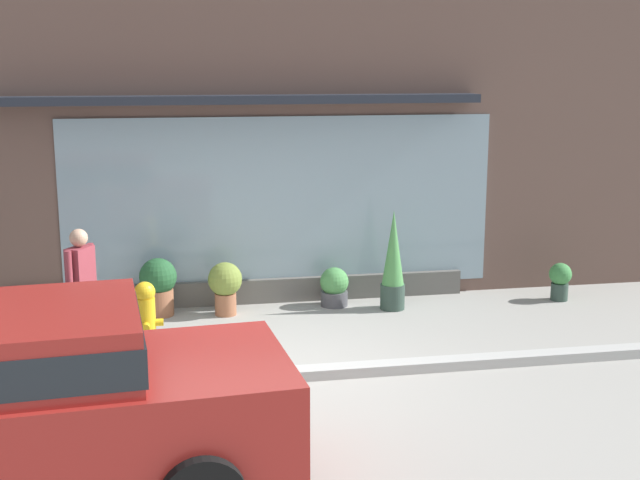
# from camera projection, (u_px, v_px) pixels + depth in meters

# --- Properties ---
(ground_plane) EXTENTS (60.00, 60.00, 0.00)m
(ground_plane) POSITION_uv_depth(u_px,v_px,m) (267.00, 374.00, 9.62)
(ground_plane) COLOR #9E9B93
(curb_strip) EXTENTS (14.00, 0.24, 0.12)m
(curb_strip) POSITION_uv_depth(u_px,v_px,m) (270.00, 376.00, 9.41)
(curb_strip) COLOR #B2B2AD
(curb_strip) RESTS_ON ground_plane
(storefront) EXTENTS (14.00, 0.81, 5.04)m
(storefront) POSITION_uv_depth(u_px,v_px,m) (239.00, 136.00, 12.18)
(storefront) COLOR brown
(storefront) RESTS_ON ground_plane
(fire_hydrant) EXTENTS (0.41, 0.38, 0.96)m
(fire_hydrant) POSITION_uv_depth(u_px,v_px,m) (146.00, 321.00, 10.04)
(fire_hydrant) COLOR gold
(fire_hydrant) RESTS_ON ground_plane
(pedestrian_with_handbag) EXTENTS (0.45, 0.62, 1.60)m
(pedestrian_with_handbag) POSITION_uv_depth(u_px,v_px,m) (80.00, 284.00, 9.93)
(pedestrian_with_handbag) COLOR #9E9384
(pedestrian_with_handbag) RESTS_ON ground_plane
(parked_car_red) EXTENTS (4.51, 2.21, 1.62)m
(parked_car_red) POSITION_uv_depth(u_px,v_px,m) (3.00, 398.00, 6.58)
(parked_car_red) COLOR maroon
(parked_car_red) RESTS_ON ground_plane
(potted_plant_corner_tall) EXTENTS (0.34, 0.34, 0.57)m
(potted_plant_corner_tall) POSITION_uv_depth(u_px,v_px,m) (560.00, 280.00, 12.57)
(potted_plant_corner_tall) COLOR #33473D
(potted_plant_corner_tall) RESTS_ON ground_plane
(potted_plant_window_right) EXTENTS (0.53, 0.53, 0.82)m
(potted_plant_window_right) POSITION_uv_depth(u_px,v_px,m) (159.00, 284.00, 11.79)
(potted_plant_window_right) COLOR #9E6042
(potted_plant_window_right) RESTS_ON ground_plane
(potted_plant_window_center) EXTENTS (0.42, 0.42, 0.57)m
(potted_plant_window_center) POSITION_uv_depth(u_px,v_px,m) (334.00, 287.00, 12.29)
(potted_plant_window_center) COLOR #4C4C51
(potted_plant_window_center) RESTS_ON ground_plane
(potted_plant_low_front) EXTENTS (0.36, 0.36, 1.45)m
(potted_plant_low_front) POSITION_uv_depth(u_px,v_px,m) (393.00, 262.00, 12.05)
(potted_plant_low_front) COLOR #33473D
(potted_plant_low_front) RESTS_ON ground_plane
(potted_plant_doorstep) EXTENTS (0.48, 0.48, 0.76)m
(potted_plant_doorstep) POSITION_uv_depth(u_px,v_px,m) (225.00, 284.00, 11.81)
(potted_plant_doorstep) COLOR #9E6042
(potted_plant_doorstep) RESTS_ON ground_plane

